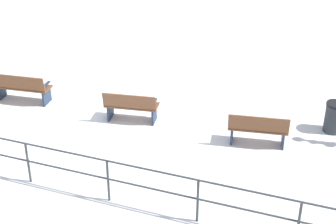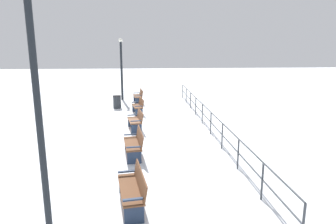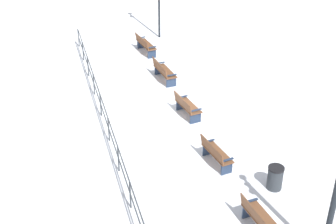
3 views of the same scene
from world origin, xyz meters
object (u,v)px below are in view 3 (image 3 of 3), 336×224
object	(u,v)px
bench_third	(187,106)
trash_bin	(275,178)
bench_fifth	(145,45)
bench_nearest	(260,219)
bench_fourth	(163,71)
bench_second	(215,153)

from	to	relation	value
bench_third	trash_bin	distance (m)	5.17
bench_fifth	bench_nearest	bearing A→B (deg)	-98.14
bench_fifth	bench_third	bearing A→B (deg)	-97.67
bench_fourth	bench_fifth	world-z (taller)	bench_fourth
bench_fourth	bench_third	bearing A→B (deg)	-96.16
bench_third	bench_fourth	size ratio (longest dim) A/B	0.88
trash_bin	bench_fifth	bearing A→B (deg)	96.81
bench_fourth	bench_fifth	distance (m)	3.34
bench_second	bench_third	distance (m)	3.34
bench_second	bench_fifth	distance (m)	10.01
bench_nearest	bench_fourth	xyz separation A→B (m)	(-0.03, 10.01, -0.01)
bench_second	bench_fourth	size ratio (longest dim) A/B	0.89
bench_nearest	bench_fourth	size ratio (longest dim) A/B	0.93
bench_nearest	bench_second	bearing A→B (deg)	84.05
bench_third	bench_fourth	bearing A→B (deg)	81.18
bench_third	trash_bin	size ratio (longest dim) A/B	1.85
bench_third	bench_fifth	world-z (taller)	bench_third
bench_fourth	trash_bin	world-z (taller)	bench_fourth
trash_bin	bench_second	bearing A→B (deg)	128.88
bench_second	bench_third	xyz separation A→B (m)	(0.05, 3.34, -0.01)
bench_fifth	bench_second	bearing A→B (deg)	-98.27
bench_second	bench_third	size ratio (longest dim) A/B	1.02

